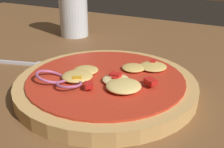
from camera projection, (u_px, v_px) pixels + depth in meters
name	position (u px, v px, depth m)	size (l,w,h in m)	color
dining_table	(113.00, 96.00, 0.44)	(1.48, 0.92, 0.04)	brown
pizza	(106.00, 84.00, 0.41)	(0.26, 0.26, 0.04)	tan
fork	(21.00, 63.00, 0.51)	(0.18, 0.06, 0.01)	silver
beer_glass	(73.00, 12.00, 0.66)	(0.07, 0.07, 0.13)	silver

